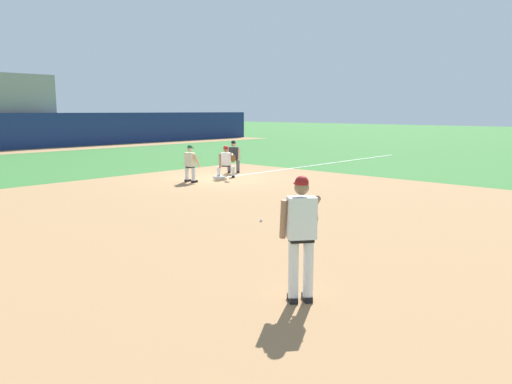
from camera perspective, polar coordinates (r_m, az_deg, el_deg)
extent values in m
plane|color=#336B2D|center=(20.66, -4.20, 1.57)|extent=(160.00, 160.00, 0.00)
cube|color=#9E754C|center=(13.95, -1.78, -2.12)|extent=(18.00, 18.00, 0.01)
cube|color=#9E754C|center=(37.74, -25.55, 4.19)|extent=(48.00, 3.20, 0.01)
cube|color=white|center=(26.28, 7.74, 3.19)|extent=(14.90, 0.10, 0.00)
cube|color=white|center=(20.65, -4.20, 1.70)|extent=(0.38, 0.38, 0.09)
sphere|color=white|center=(12.56, 0.59, -3.25)|extent=(0.07, 0.07, 0.07)
cube|color=black|center=(7.47, 4.18, -12.06)|extent=(0.25, 0.27, 0.09)
cylinder|color=white|center=(7.28, 4.30, -8.84)|extent=(0.15, 0.15, 0.84)
cube|color=black|center=(7.52, 5.85, -11.93)|extent=(0.25, 0.27, 0.09)
cylinder|color=white|center=(7.33, 5.99, -8.73)|extent=(0.15, 0.15, 0.84)
cube|color=black|center=(7.18, 5.20, -5.44)|extent=(0.39, 0.37, 0.06)
cube|color=white|center=(7.11, 5.23, -2.95)|extent=(0.46, 0.44, 0.60)
sphere|color=#9E7051|center=(7.05, 5.25, 0.50)|extent=(0.21, 0.21, 0.21)
sphere|color=maroon|center=(7.04, 5.25, 1.07)|extent=(0.20, 0.20, 0.20)
cube|color=maroon|center=(7.13, 5.07, 0.97)|extent=(0.20, 0.19, 0.02)
cylinder|color=#9E7051|center=(7.13, 3.13, -3.10)|extent=(0.19, 0.20, 0.59)
cylinder|color=#9E7051|center=(7.43, 6.55, -1.69)|extent=(0.40, 0.47, 0.41)
ellipsoid|color=brown|center=(7.55, 6.36, -2.81)|extent=(0.34, 0.36, 0.34)
cube|color=black|center=(20.80, -2.63, 1.77)|extent=(0.25, 0.27, 0.09)
cylinder|color=white|center=(20.81, -2.64, 2.42)|extent=(0.15, 0.15, 0.40)
cube|color=black|center=(20.75, -4.28, 1.73)|extent=(0.25, 0.27, 0.09)
cylinder|color=white|center=(20.76, -4.29, 2.39)|extent=(0.15, 0.15, 0.40)
cube|color=black|center=(20.76, -3.47, 3.01)|extent=(0.39, 0.37, 0.06)
cube|color=white|center=(20.73, -3.48, 3.78)|extent=(0.46, 0.44, 0.52)
sphere|color=#9E7051|center=(20.67, -3.49, 4.85)|extent=(0.21, 0.21, 0.21)
sphere|color=maroon|center=(20.67, -3.49, 5.04)|extent=(0.20, 0.20, 0.20)
cube|color=maroon|center=(20.58, -3.47, 4.96)|extent=(0.20, 0.19, 0.02)
cylinder|color=#9E7051|center=(20.32, -2.69, 4.09)|extent=(0.44, 0.51, 0.24)
cylinder|color=#9E7051|center=(20.62, -4.15, 3.57)|extent=(0.22, 0.24, 0.58)
ellipsoid|color=brown|center=(20.12, -2.63, 3.82)|extent=(0.29, 0.30, 0.35)
cube|color=black|center=(19.80, -7.81, 1.31)|extent=(0.26, 0.11, 0.09)
cylinder|color=white|center=(19.74, -7.91, 2.12)|extent=(0.15, 0.15, 0.50)
cube|color=black|center=(19.50, -7.05, 1.20)|extent=(0.26, 0.11, 0.09)
cylinder|color=white|center=(19.43, -7.16, 2.02)|extent=(0.15, 0.15, 0.50)
cube|color=black|center=(19.55, -7.56, 2.86)|extent=(0.20, 0.34, 0.06)
cube|color=beige|center=(19.52, -7.57, 3.70)|extent=(0.24, 0.40, 0.54)
sphere|color=#DBB28E|center=(19.50, -7.55, 4.87)|extent=(0.21, 0.21, 0.21)
sphere|color=#194C28|center=(19.50, -7.56, 5.08)|extent=(0.20, 0.20, 0.20)
cube|color=#194C28|center=(19.56, -7.35, 5.02)|extent=(0.11, 0.17, 0.02)
cylinder|color=#DBB28E|center=(19.81, -7.71, 3.68)|extent=(0.33, 0.09, 0.56)
cylinder|color=#DBB28E|center=(19.43, -6.77, 3.59)|extent=(0.33, 0.09, 0.56)
cube|color=black|center=(22.40, -2.06, 2.31)|extent=(0.25, 0.27, 0.09)
cylinder|color=#515154|center=(22.41, -2.07, 3.05)|extent=(0.15, 0.15, 0.50)
cube|color=black|center=(22.37, -3.09, 2.29)|extent=(0.25, 0.27, 0.09)
cylinder|color=#515154|center=(22.38, -3.10, 3.03)|extent=(0.15, 0.15, 0.50)
cube|color=black|center=(22.36, -2.59, 3.73)|extent=(0.39, 0.37, 0.06)
cube|color=#232326|center=(22.34, -2.60, 4.47)|extent=(0.46, 0.44, 0.54)
sphere|color=tan|center=(22.29, -2.60, 5.49)|extent=(0.21, 0.21, 0.21)
sphere|color=black|center=(22.28, -2.60, 5.67)|extent=(0.20, 0.20, 0.20)
cube|color=black|center=(22.20, -2.59, 5.59)|extent=(0.20, 0.19, 0.02)
cylinder|color=tan|center=(22.21, -1.93, 4.36)|extent=(0.28, 0.31, 0.56)
cylinder|color=tan|center=(22.18, -3.22, 4.34)|extent=(0.28, 0.31, 0.56)
cube|color=navy|center=(39.53, -26.77, 6.18)|extent=(48.00, 0.50, 2.60)
cube|color=navy|center=(41.09, -26.90, 8.54)|extent=(0.47, 0.20, 0.44)
cube|color=navy|center=(41.30, -26.12, 8.60)|extent=(0.47, 0.20, 0.44)
cube|color=navy|center=(41.53, -25.35, 8.65)|extent=(0.47, 0.20, 0.44)
cube|color=navy|center=(41.76, -24.59, 8.70)|extent=(0.47, 0.20, 0.44)
cube|color=navy|center=(41.99, -23.83, 8.75)|extent=(0.47, 0.20, 0.44)
cube|color=navy|center=(42.24, -23.09, 8.79)|extent=(0.47, 0.20, 0.44)
cube|color=navy|center=(42.10, -26.60, 9.31)|extent=(0.47, 0.20, 0.44)
cube|color=navy|center=(42.32, -25.84, 9.36)|extent=(0.47, 0.20, 0.44)
cube|color=navy|center=(42.54, -25.09, 9.40)|extent=(0.47, 0.20, 0.44)
cube|color=navy|center=(42.78, -24.35, 9.45)|extent=(0.47, 0.20, 0.44)
cube|color=navy|center=(43.02, -23.61, 9.49)|extent=(0.47, 0.20, 0.44)
cube|color=navy|center=(42.91, -27.07, 9.99)|extent=(0.47, 0.20, 0.44)
cube|color=navy|center=(43.12, -26.32, 10.04)|extent=(0.47, 0.20, 0.44)
cube|color=navy|center=(43.34, -25.58, 10.08)|extent=(0.47, 0.20, 0.44)
cube|color=navy|center=(43.57, -24.84, 10.12)|extent=(0.47, 0.20, 0.44)
cube|color=navy|center=(43.81, -24.12, 10.16)|extent=(0.47, 0.20, 0.44)
cube|color=navy|center=(43.93, -26.78, 10.69)|extent=(0.47, 0.20, 0.44)
cube|color=navy|center=(44.15, -26.05, 10.73)|extent=(0.47, 0.20, 0.44)
cube|color=navy|center=(44.37, -25.32, 10.77)|extent=(0.47, 0.20, 0.44)
cube|color=navy|center=(44.61, -24.61, 10.81)|extent=(0.47, 0.20, 0.44)
cube|color=navy|center=(44.75, -27.23, 11.32)|extent=(0.47, 0.20, 0.44)
cube|color=navy|center=(44.97, -26.51, 11.36)|extent=(0.47, 0.20, 0.44)
cube|color=navy|center=(45.19, -25.79, 11.40)|extent=(0.47, 0.20, 0.44)
cube|color=navy|center=(45.41, -25.08, 11.43)|extent=(0.47, 0.20, 0.44)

